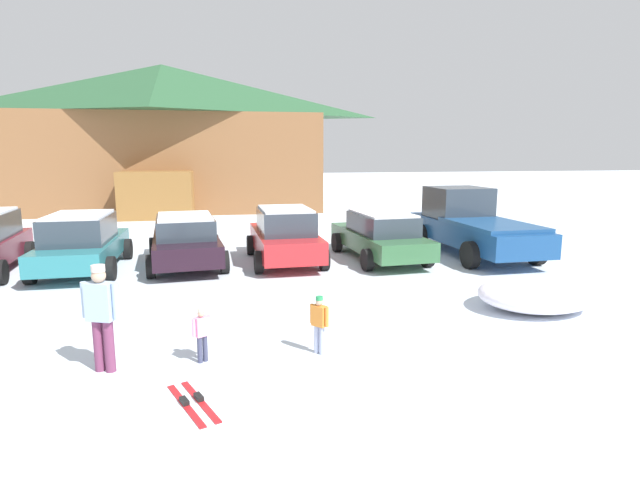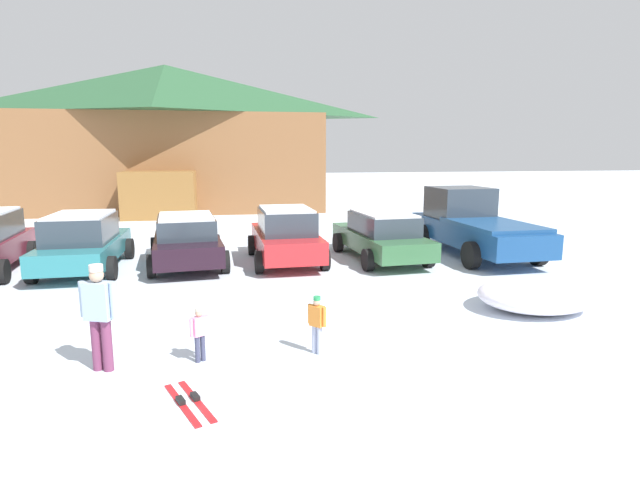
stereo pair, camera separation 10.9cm
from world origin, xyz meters
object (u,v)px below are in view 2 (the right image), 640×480
object	(u,v)px
pair_of_skis	(189,401)
plowed_snow_pile	(536,294)
ski_lodge	(168,137)
pickup_truck	(472,224)
parked_red_sedan	(286,235)
skier_child_in_orange_jacket	(317,322)
skier_child_in_pink_snowsuit	(199,331)
parked_teal_hatchback	(83,242)
parked_green_coupe	(381,235)
parked_black_sedan	(187,239)
skier_adult_in_blue_parka	(99,311)

from	to	relation	value
pair_of_skis	plowed_snow_pile	world-z (taller)	plowed_snow_pile
ski_lodge	pickup_truck	world-z (taller)	ski_lodge
parked_red_sedan	skier_child_in_orange_jacket	size ratio (longest dim) A/B	4.43
skier_child_in_pink_snowsuit	plowed_snow_pile	distance (m)	7.08
parked_teal_hatchback	parked_green_coupe	xyz separation A→B (m)	(8.75, -0.22, -0.05)
skier_child_in_pink_snowsuit	skier_child_in_orange_jacket	world-z (taller)	skier_child_in_orange_jacket
parked_green_coupe	pickup_truck	xyz separation A→B (m)	(3.22, 0.28, 0.22)
ski_lodge	parked_red_sedan	xyz separation A→B (m)	(4.84, -16.15, -3.38)
pair_of_skis	skier_child_in_orange_jacket	bearing A→B (deg)	33.14
skier_child_in_pink_snowsuit	plowed_snow_pile	bearing A→B (deg)	11.22
plowed_snow_pile	parked_black_sedan	bearing A→B (deg)	141.91
skier_child_in_pink_snowsuit	skier_child_in_orange_jacket	xyz separation A→B (m)	(1.90, -0.05, 0.05)
skier_adult_in_blue_parka	skier_child_in_orange_jacket	world-z (taller)	skier_adult_in_blue_parka
pickup_truck	skier_child_in_pink_snowsuit	bearing A→B (deg)	-139.74
parked_black_sedan	pickup_truck	world-z (taller)	pickup_truck
parked_teal_hatchback	skier_child_in_orange_jacket	size ratio (longest dim) A/B	4.55
ski_lodge	parked_green_coupe	size ratio (longest dim) A/B	3.84
parked_teal_hatchback	plowed_snow_pile	xyz separation A→B (m)	(10.40, -5.77, -0.50)
parked_teal_hatchback	skier_child_in_orange_jacket	world-z (taller)	parked_teal_hatchback
parked_teal_hatchback	pair_of_skis	distance (m)	9.18
skier_adult_in_blue_parka	plowed_snow_pile	xyz separation A→B (m)	(8.40, 1.42, -0.61)
skier_child_in_pink_snowsuit	parked_black_sedan	bearing A→B (deg)	94.95
parked_black_sedan	pair_of_skis	size ratio (longest dim) A/B	3.58
pair_of_skis	parked_teal_hatchback	bearing A→B (deg)	111.52
pickup_truck	skier_adult_in_blue_parka	world-z (taller)	pickup_truck
parked_teal_hatchback	skier_child_in_pink_snowsuit	distance (m)	7.95
skier_child_in_orange_jacket	parked_green_coupe	bearing A→B (deg)	64.11
parked_teal_hatchback	parked_black_sedan	size ratio (longest dim) A/B	0.94
parked_teal_hatchback	parked_red_sedan	world-z (taller)	parked_red_sedan
plowed_snow_pile	pickup_truck	bearing A→B (deg)	74.96
parked_red_sedan	pickup_truck	xyz separation A→B (m)	(6.20, 0.11, 0.15)
parked_teal_hatchback	skier_adult_in_blue_parka	world-z (taller)	skier_adult_in_blue_parka
parked_teal_hatchback	plowed_snow_pile	distance (m)	11.91
skier_child_in_pink_snowsuit	pair_of_skis	size ratio (longest dim) A/B	0.67
parked_black_sedan	skier_child_in_orange_jacket	size ratio (longest dim) A/B	4.85
parked_teal_hatchback	plowed_snow_pile	size ratio (longest dim) A/B	1.79
parked_red_sedan	pair_of_skis	bearing A→B (deg)	-105.92
skier_adult_in_blue_parka	parked_red_sedan	bearing A→B (deg)	62.20
parked_teal_hatchback	pair_of_skis	world-z (taller)	parked_teal_hatchback
parked_teal_hatchback	parked_black_sedan	bearing A→B (deg)	3.37
parked_red_sedan	skier_adult_in_blue_parka	xyz separation A→B (m)	(-3.76, -7.14, 0.10)
parked_red_sedan	skier_adult_in_blue_parka	distance (m)	8.07
pair_of_skis	pickup_truck	bearing A→B (deg)	44.85
parked_teal_hatchback	skier_adult_in_blue_parka	xyz separation A→B (m)	(2.00, -7.19, 0.11)
parked_red_sedan	pair_of_skis	size ratio (longest dim) A/B	3.27
plowed_snow_pile	ski_lodge	bearing A→B (deg)	113.42
plowed_snow_pile	skier_child_in_orange_jacket	bearing A→B (deg)	-164.16
parked_teal_hatchback	parked_red_sedan	distance (m)	5.77
parked_red_sedan	skier_child_in_pink_snowsuit	size ratio (longest dim) A/B	4.91
parked_teal_hatchback	parked_green_coupe	size ratio (longest dim) A/B	0.94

